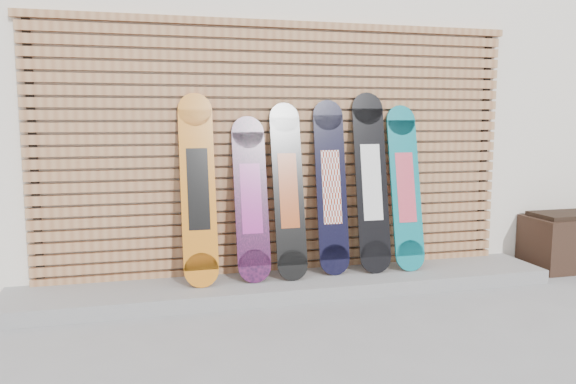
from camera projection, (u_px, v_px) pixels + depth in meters
name	position (u px, v px, depth m)	size (l,w,h in m)	color
ground	(333.00, 317.00, 4.17)	(80.00, 80.00, 0.00)	gray
building	(284.00, 93.00, 7.42)	(12.00, 5.00, 3.60)	silver
concrete_step	(290.00, 285.00, 4.78)	(4.60, 0.70, 0.12)	gray
slat_wall	(282.00, 148.00, 4.91)	(4.26, 0.08, 2.29)	#A16A43
snowboard_0	(198.00, 189.00, 4.56)	(0.28, 0.37, 1.56)	orange
snowboard_1	(251.00, 198.00, 4.69)	(0.28, 0.35, 1.37)	black
snowboard_2	(288.00, 191.00, 4.76)	(0.26, 0.37, 1.49)	black
snowboard_3	(331.00, 187.00, 4.89)	(0.27, 0.30, 1.51)	black
snowboard_4	(371.00, 182.00, 4.96)	(0.29, 0.33, 1.58)	black
snowboard_5	(405.00, 187.00, 5.04)	(0.28, 0.34, 1.47)	#0C717B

